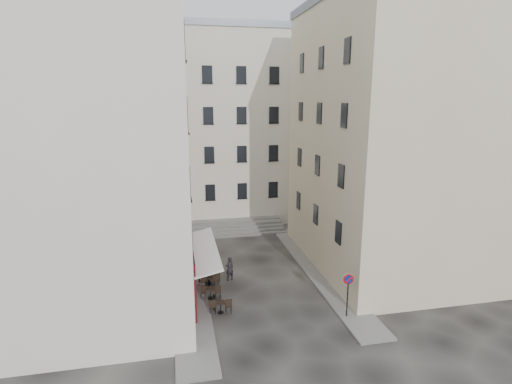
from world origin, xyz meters
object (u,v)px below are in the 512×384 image
object	(u,v)px
bistro_table_a	(221,306)
bistro_table_b	(211,292)
pedestrian	(230,269)
no_parking_sign	(348,287)

from	to	relation	value
bistro_table_a	bistro_table_b	distance (m)	1.89
bistro_table_a	pedestrian	world-z (taller)	pedestrian
no_parking_sign	pedestrian	size ratio (longest dim) A/B	1.60
no_parking_sign	pedestrian	world-z (taller)	no_parking_sign
bistro_table_b	pedestrian	bearing A→B (deg)	56.93
no_parking_sign	bistro_table_b	bearing A→B (deg)	162.14
bistro_table_a	bistro_table_b	world-z (taller)	bistro_table_a
no_parking_sign	pedestrian	xyz separation A→B (m)	(-5.70, 6.10, -1.05)
bistro_table_a	pedestrian	bearing A→B (deg)	75.10
bistro_table_b	pedestrian	distance (m)	2.78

